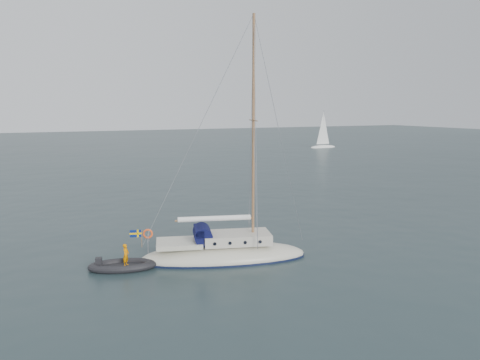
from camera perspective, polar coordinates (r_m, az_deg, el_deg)
name	(u,v)px	position (r m, az deg, el deg)	size (l,w,h in m)	color
ground	(262,244)	(29.77, 2.64, -7.75)	(300.00, 300.00, 0.00)	black
sailboat	(224,241)	(26.50, -1.97, -7.46)	(9.85, 2.95, 14.03)	beige
dinghy	(223,246)	(28.75, -2.08, -8.03)	(2.44, 1.10, 0.35)	#4C4C51
rib	(122,265)	(25.97, -14.15, -10.03)	(3.60, 1.64, 1.38)	black
distant_yacht_b	(323,131)	(100.91, 10.11, 5.92)	(6.28, 3.35, 8.32)	white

